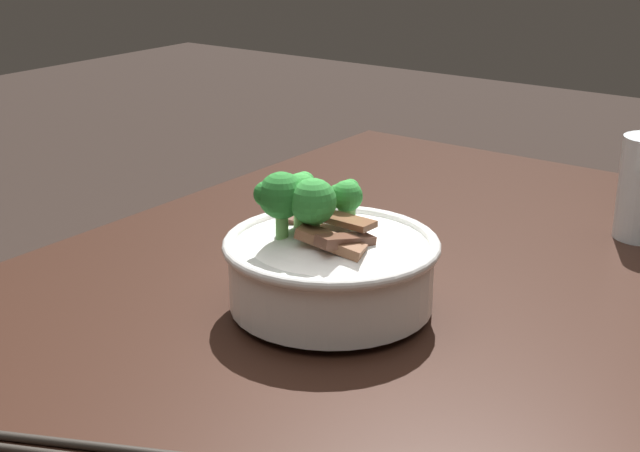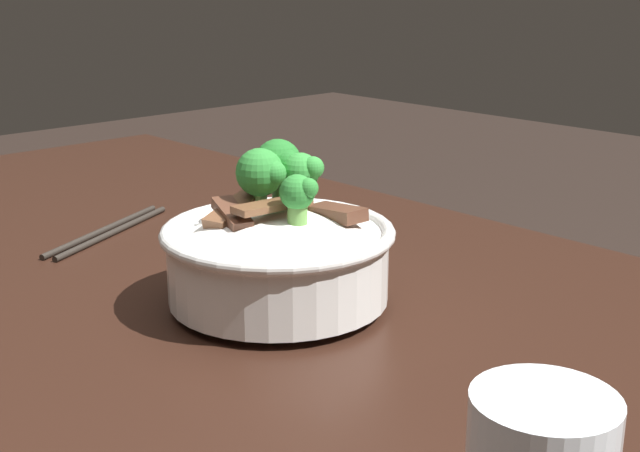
% 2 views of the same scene
% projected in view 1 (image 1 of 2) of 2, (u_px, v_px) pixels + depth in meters
% --- Properties ---
extents(rice_bowl, '(0.21, 0.21, 0.15)m').
position_uv_depth(rice_bowl, '(329.00, 260.00, 0.88)').
color(rice_bowl, white).
rests_on(rice_bowl, dining_table).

